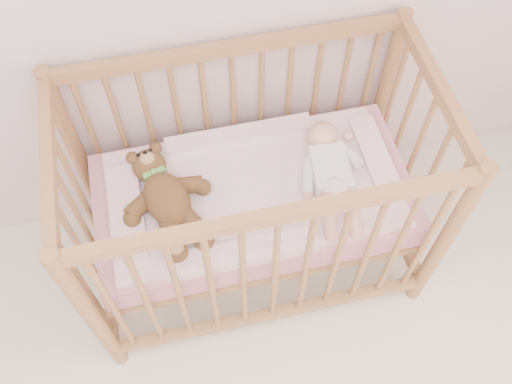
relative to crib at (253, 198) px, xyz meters
name	(u,v)px	position (x,y,z in m)	size (l,w,h in m)	color
crib	(253,198)	(0.00, 0.00, 0.00)	(1.36, 0.76, 1.00)	#9F7143
mattress	(253,200)	(0.00, 0.00, -0.01)	(1.22, 0.62, 0.13)	pink
blanket	(253,189)	(0.00, 0.00, 0.06)	(1.10, 0.58, 0.06)	pink
baby	(330,168)	(0.29, -0.02, 0.14)	(0.26, 0.53, 0.13)	white
teddy_bear	(167,198)	(-0.32, -0.02, 0.15)	(0.36, 0.51, 0.14)	brown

